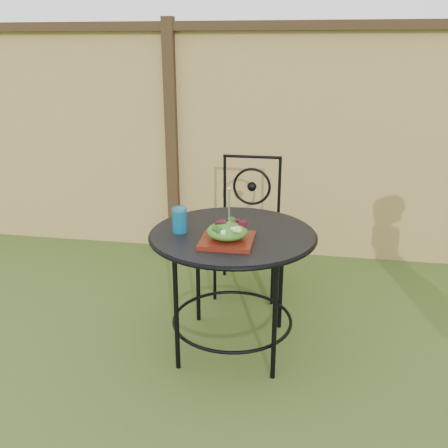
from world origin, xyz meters
name	(u,v)px	position (x,y,z in m)	size (l,w,h in m)	color
ground	(332,445)	(0.00, 0.00, 0.00)	(60.00, 60.00, 0.00)	#2F4B18
fence	(332,145)	(0.00, 2.19, 0.95)	(8.00, 0.12, 1.90)	tan
patio_table	(233,255)	(-0.56, 0.70, 0.59)	(0.92, 0.92, 0.72)	black
patio_chair	(249,222)	(-0.57, 1.51, 0.50)	(0.46, 0.46, 0.95)	black
salad_plate	(227,240)	(-0.57, 0.54, 0.74)	(0.27, 0.27, 0.02)	#430909
salad	(227,231)	(-0.57, 0.54, 0.79)	(0.21, 0.21, 0.08)	#235614
fork	(229,207)	(-0.56, 0.54, 0.92)	(0.01, 0.01, 0.18)	silver
drinking_glass	(179,220)	(-0.85, 0.65, 0.79)	(0.08, 0.08, 0.14)	#0B6186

